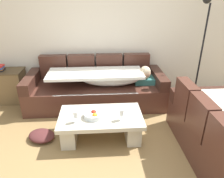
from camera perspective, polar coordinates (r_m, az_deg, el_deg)
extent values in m
plane|color=olive|center=(2.87, -1.55, -19.53)|extent=(14.00, 14.00, 0.00)
cube|color=silver|center=(4.25, -3.13, 16.02)|extent=(9.00, 0.10, 2.70)
cube|color=#49281F|center=(4.06, -4.28, -1.36)|extent=(2.54, 0.92, 0.42)
cube|color=#49281F|center=(4.33, -15.40, 5.80)|extent=(0.51, 0.16, 0.46)
cube|color=#49281F|center=(4.26, -8.17, 6.12)|extent=(0.51, 0.16, 0.46)
cube|color=#49281F|center=(4.25, -0.78, 6.35)|extent=(0.51, 0.16, 0.46)
cube|color=#49281F|center=(4.32, 6.51, 6.47)|extent=(0.51, 0.16, 0.46)
cube|color=#3A2019|center=(4.12, -21.06, 2.08)|extent=(0.18, 0.92, 0.20)
cube|color=#3A2019|center=(4.09, 12.34, 3.06)|extent=(0.18, 0.92, 0.20)
cube|color=#2D6660|center=(4.04, 8.63, 2.36)|extent=(0.36, 0.28, 0.11)
sphere|color=tan|center=(3.94, 8.90, 4.28)|extent=(0.21, 0.21, 0.21)
sphere|color=#CCB793|center=(3.93, 8.93, 4.69)|extent=(0.20, 0.20, 0.20)
ellipsoid|color=white|center=(3.88, -0.15, 3.07)|extent=(1.10, 0.44, 0.28)
cube|color=white|center=(3.82, -4.49, 4.23)|extent=(1.70, 0.60, 0.05)
cube|color=white|center=(3.66, -4.28, -4.12)|extent=(1.44, 0.04, 0.38)
cube|color=#49281F|center=(3.16, 27.94, -13.08)|extent=(0.92, 1.82, 0.42)
cube|color=#49281F|center=(2.41, 27.93, -12.81)|extent=(0.16, 0.46, 0.46)
cube|color=#49281F|center=(2.75, 22.97, -6.86)|extent=(0.16, 0.46, 0.46)
cube|color=#49281F|center=(3.13, 19.26, -2.26)|extent=(0.16, 0.46, 0.46)
cube|color=#3A2019|center=(3.61, 22.60, -1.43)|extent=(0.92, 0.18, 0.20)
cube|color=beige|center=(3.09, -3.06, -7.56)|extent=(1.20, 0.68, 0.06)
cube|color=beige|center=(3.22, -11.33, -10.58)|extent=(0.20, 0.54, 0.32)
cube|color=beige|center=(3.23, 5.33, -10.08)|extent=(0.20, 0.54, 0.32)
cylinder|color=silver|center=(3.02, -4.95, -6.94)|extent=(0.28, 0.28, 0.07)
sphere|color=orange|center=(2.96, -4.63, -7.17)|extent=(0.08, 0.08, 0.08)
sphere|color=#B12517|center=(3.03, -4.95, -6.34)|extent=(0.08, 0.08, 0.08)
cylinder|color=silver|center=(2.96, -9.56, -8.72)|extent=(0.06, 0.06, 0.01)
cylinder|color=silver|center=(2.94, -9.61, -8.06)|extent=(0.01, 0.01, 0.07)
cylinder|color=silver|center=(2.90, -9.73, -6.73)|extent=(0.07, 0.07, 0.08)
cylinder|color=silver|center=(2.97, 2.53, -8.24)|extent=(0.06, 0.06, 0.01)
cylinder|color=silver|center=(2.95, 2.55, -7.59)|extent=(0.01, 0.01, 0.07)
cylinder|color=silver|center=(2.91, 2.58, -6.26)|extent=(0.07, 0.07, 0.08)
cube|color=white|center=(3.10, 0.69, -6.60)|extent=(0.33, 0.29, 0.01)
cube|color=brown|center=(4.61, -26.64, 0.59)|extent=(0.70, 0.42, 0.62)
cube|color=#4F3D26|center=(4.51, -27.41, 4.30)|extent=(0.72, 0.44, 0.02)
cube|color=black|center=(4.53, -27.91, 4.57)|extent=(0.16, 0.21, 0.02)
cube|color=#B76623|center=(4.51, -28.03, 4.78)|extent=(0.14, 0.17, 0.02)
cylinder|color=black|center=(4.69, 21.06, -2.02)|extent=(0.28, 0.28, 0.02)
cylinder|color=black|center=(4.38, 22.89, 8.65)|extent=(0.03, 0.03, 1.80)
ellipsoid|color=#4C2323|center=(3.37, -18.43, -11.84)|extent=(0.50, 0.47, 0.12)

